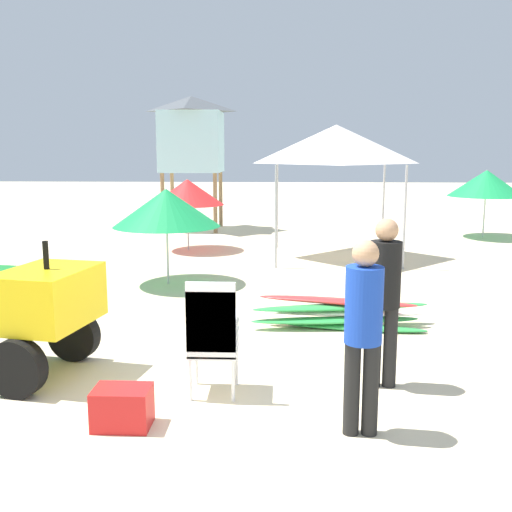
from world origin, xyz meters
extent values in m
plane|color=beige|center=(0.00, 0.00, 0.00)|extent=(80.00, 80.00, 0.00)
cube|color=yellow|center=(-1.72, 0.81, 0.90)|extent=(0.99, 1.23, 0.60)
cylinder|color=black|center=(-1.72, 0.81, 1.35)|extent=(0.07, 0.07, 0.30)
cylinder|color=black|center=(-1.67, 1.36, 0.30)|extent=(0.62, 0.29, 0.60)
cylinder|color=black|center=(-1.87, 0.28, 0.30)|extent=(0.62, 0.29, 0.60)
cube|color=white|center=(0.08, 0.48, 0.44)|extent=(0.48, 0.48, 0.04)
cube|color=white|center=(0.08, 0.26, 0.64)|extent=(0.48, 0.04, 0.40)
cube|color=white|center=(0.08, 0.48, 0.53)|extent=(0.48, 0.48, 0.04)
cube|color=white|center=(0.08, 0.26, 0.73)|extent=(0.48, 0.04, 0.40)
cube|color=white|center=(0.08, 0.48, 0.62)|extent=(0.48, 0.48, 0.04)
cube|color=white|center=(0.08, 0.26, 0.82)|extent=(0.48, 0.04, 0.40)
cube|color=white|center=(0.08, 0.48, 0.71)|extent=(0.48, 0.48, 0.04)
cube|color=white|center=(0.08, 0.26, 0.91)|extent=(0.48, 0.04, 0.40)
cube|color=white|center=(0.08, 0.48, 0.80)|extent=(0.48, 0.48, 0.04)
cube|color=white|center=(0.08, 0.26, 1.00)|extent=(0.48, 0.04, 0.40)
cylinder|color=white|center=(0.29, 0.69, 0.21)|extent=(0.04, 0.04, 0.42)
cylinder|color=white|center=(-0.13, 0.69, 0.21)|extent=(0.04, 0.04, 0.42)
cylinder|color=white|center=(0.29, 0.27, 0.21)|extent=(0.04, 0.04, 0.42)
cylinder|color=white|center=(-0.13, 0.27, 0.21)|extent=(0.04, 0.04, 0.42)
ellipsoid|color=green|center=(1.77, 2.69, 0.04)|extent=(1.95, 0.51, 0.08)
ellipsoid|color=green|center=(1.51, 2.74, 0.12)|extent=(2.36, 0.53, 0.08)
ellipsoid|color=white|center=(1.64, 2.86, 0.20)|extent=(2.27, 0.27, 0.08)
ellipsoid|color=green|center=(1.59, 2.85, 0.28)|extent=(2.52, 0.69, 0.08)
ellipsoid|color=red|center=(1.53, 2.87, 0.36)|extent=(2.21, 0.68, 0.08)
cylinder|color=black|center=(1.73, 0.72, 0.43)|extent=(0.14, 0.14, 0.86)
cylinder|color=black|center=(1.89, 0.72, 0.43)|extent=(0.14, 0.14, 0.86)
cylinder|color=black|center=(1.81, 0.72, 1.20)|extent=(0.32, 0.32, 0.68)
sphere|color=tan|center=(1.81, 0.72, 1.65)|extent=(0.23, 0.23, 0.23)
cylinder|color=black|center=(1.37, -0.36, 0.41)|extent=(0.14, 0.14, 0.83)
cylinder|color=black|center=(1.53, -0.36, 0.41)|extent=(0.14, 0.14, 0.83)
cylinder|color=#193FB2|center=(1.45, -0.36, 1.16)|extent=(0.32, 0.32, 0.66)
sphere|color=tan|center=(1.45, -0.36, 1.60)|extent=(0.22, 0.22, 0.22)
cylinder|color=#B2B2B7|center=(0.63, 6.99, 1.07)|extent=(0.05, 0.05, 2.13)
cylinder|color=#B2B2B7|center=(3.26, 6.99, 1.07)|extent=(0.05, 0.05, 2.13)
cylinder|color=#B2B2B7|center=(0.63, 9.62, 1.07)|extent=(0.05, 0.05, 2.13)
cylinder|color=#B2B2B7|center=(3.26, 9.62, 1.07)|extent=(0.05, 0.05, 2.13)
pyramid|color=silver|center=(1.95, 8.31, 2.56)|extent=(2.63, 2.63, 0.85)
cylinder|color=olive|center=(-2.77, 12.24, 0.88)|extent=(0.12, 0.12, 1.77)
cylinder|color=olive|center=(-1.21, 12.24, 0.88)|extent=(0.12, 0.12, 1.77)
cylinder|color=olive|center=(-2.77, 13.80, 0.88)|extent=(0.12, 0.12, 1.77)
cylinder|color=olive|center=(-1.21, 13.80, 0.88)|extent=(0.12, 0.12, 1.77)
cube|color=#ABDEEA|center=(-1.99, 13.02, 2.67)|extent=(1.80, 1.80, 1.80)
pyramid|color=#4C5156|center=(-1.99, 13.02, 3.79)|extent=(1.98, 1.98, 0.45)
cylinder|color=beige|center=(-1.33, 5.40, 0.87)|extent=(0.04, 0.04, 1.75)
cone|color=#19994C|center=(-1.33, 5.40, 1.41)|extent=(1.94, 1.94, 0.68)
cylinder|color=beige|center=(-1.53, 9.13, 0.87)|extent=(0.04, 0.04, 1.74)
cone|color=red|center=(-1.53, 9.13, 1.43)|extent=(1.77, 1.77, 0.62)
cylinder|color=beige|center=(6.42, 11.66, 0.94)|extent=(0.04, 0.04, 1.88)
cone|color=#19994C|center=(6.42, 11.66, 1.52)|extent=(2.08, 2.08, 0.73)
cube|color=red|center=(-0.65, -0.32, 0.18)|extent=(0.50, 0.36, 0.36)
camera|label=1|loc=(0.76, -5.24, 2.44)|focal=41.84mm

